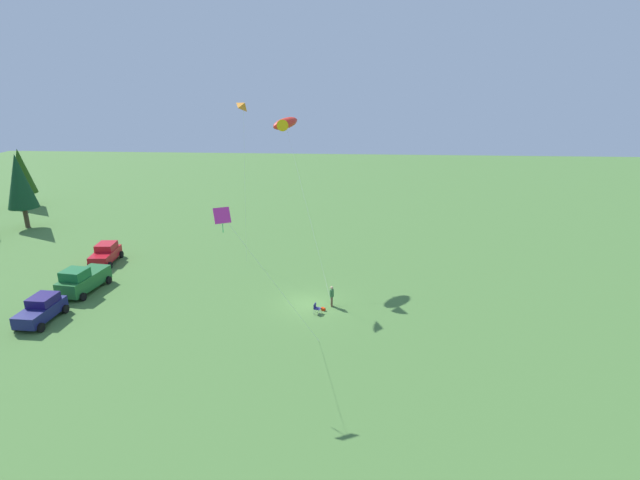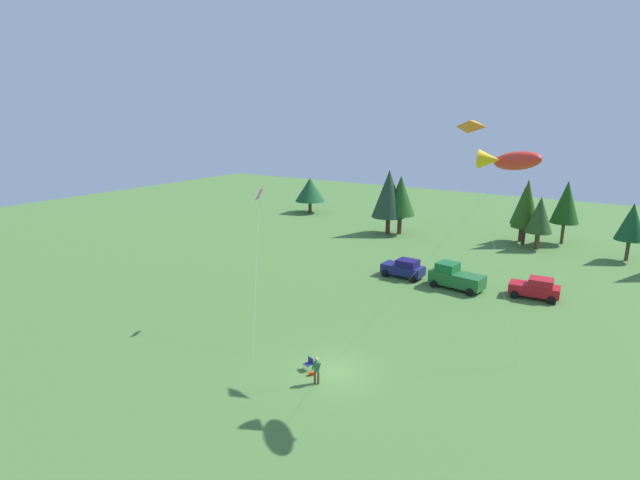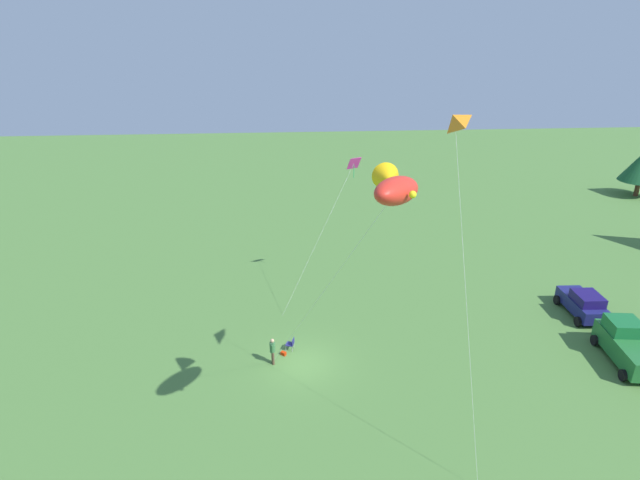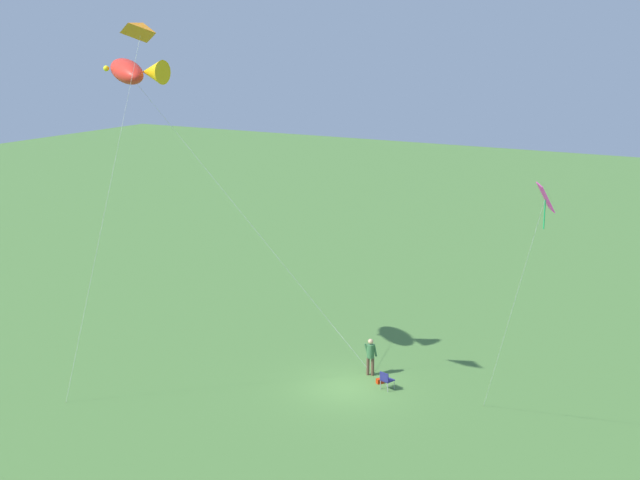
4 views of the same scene
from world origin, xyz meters
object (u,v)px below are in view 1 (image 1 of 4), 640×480
(car_red_sedan, at_px, (106,254))
(folding_chair, at_px, (316,308))
(person_kite_flyer, at_px, (332,295))
(truck_green_flatbed, at_px, (83,280))
(backpack_on_grass, at_px, (323,309))
(car_navy_hatch, at_px, (41,309))
(kite_delta_orange, at_px, (245,106))
(kite_large_fish, at_px, (285,124))
(kite_diamond_rainbow, at_px, (225,220))

(car_red_sedan, bearing_deg, folding_chair, -118.91)
(person_kite_flyer, xyz_separation_m, truck_green_flatbed, (1.47, 21.49, 0.08))
(person_kite_flyer, distance_m, folding_chair, 1.85)
(folding_chair, height_order, backpack_on_grass, folding_chair)
(car_navy_hatch, distance_m, kite_delta_orange, 22.53)
(backpack_on_grass, distance_m, car_red_sedan, 24.01)
(person_kite_flyer, relative_size, kite_large_fish, 0.12)
(truck_green_flatbed, distance_m, kite_diamond_rainbow, 20.71)
(person_kite_flyer, height_order, folding_chair, person_kite_flyer)
(truck_green_flatbed, relative_size, kite_diamond_rainbow, 0.50)
(car_navy_hatch, relative_size, truck_green_flatbed, 0.82)
(folding_chair, distance_m, backpack_on_grass, 0.82)
(kite_delta_orange, bearing_deg, truck_green_flatbed, 107.87)
(backpack_on_grass, relative_size, truck_green_flatbed, 0.06)
(truck_green_flatbed, xyz_separation_m, kite_diamond_rainbow, (-10.53, -15.58, 8.68))
(car_navy_hatch, relative_size, kite_diamond_rainbow, 0.41)
(folding_chair, xyz_separation_m, car_red_sedan, (9.69, 21.66, 0.46))
(kite_large_fish, bearing_deg, person_kite_flyer, -152.58)
(kite_large_fish, bearing_deg, kite_diamond_rainbow, 176.21)
(person_kite_flyer, xyz_separation_m, kite_diamond_rainbow, (-9.05, 5.91, 8.76))
(folding_chair, bearing_deg, kite_delta_orange, 148.50)
(person_kite_flyer, height_order, backpack_on_grass, person_kite_flyer)
(kite_large_fish, height_order, kite_delta_orange, kite_delta_orange)
(car_red_sedan, xyz_separation_m, kite_delta_orange, (-2.41, -15.20, 14.38))
(car_red_sedan, distance_m, kite_large_fish, 22.10)
(person_kite_flyer, bearing_deg, backpack_on_grass, -139.87)
(person_kite_flyer, height_order, car_navy_hatch, car_navy_hatch)
(truck_green_flatbed, bearing_deg, kite_delta_orange, 115.59)
(backpack_on_grass, height_order, kite_diamond_rainbow, kite_diamond_rainbow)
(kite_large_fish, distance_m, kite_delta_orange, 4.61)
(car_red_sedan, bearing_deg, person_kite_flyer, -114.92)
(backpack_on_grass, distance_m, kite_diamond_rainbow, 13.76)
(folding_chair, xyz_separation_m, backpack_on_grass, (0.53, -0.51, -0.38))
(person_kite_flyer, height_order, truck_green_flatbed, truck_green_flatbed)
(backpack_on_grass, distance_m, truck_green_flatbed, 20.99)
(truck_green_flatbed, height_order, car_red_sedan, truck_green_flatbed)
(person_kite_flyer, height_order, kite_large_fish, kite_large_fish)
(kite_diamond_rainbow, bearing_deg, car_red_sedan, 44.17)
(truck_green_flatbed, bearing_deg, backpack_on_grass, 91.47)
(car_navy_hatch, bearing_deg, person_kite_flyer, -77.27)
(backpack_on_grass, bearing_deg, truck_green_flatbed, 83.75)
(kite_delta_orange, bearing_deg, car_navy_hatch, 124.58)
(truck_green_flatbed, distance_m, kite_delta_orange, 20.37)
(car_red_sedan, bearing_deg, backpack_on_grass, -117.26)
(person_kite_flyer, xyz_separation_m, folding_chair, (-1.34, 1.16, -0.53))
(person_kite_flyer, xyz_separation_m, kite_large_fish, (9.08, 4.71, 12.58))
(car_navy_hatch, bearing_deg, car_red_sedan, 6.94)
(kite_large_fish, bearing_deg, car_navy_hatch, 127.06)
(person_kite_flyer, relative_size, kite_delta_orange, 0.11)
(truck_green_flatbed, height_order, kite_large_fish, kite_large_fish)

